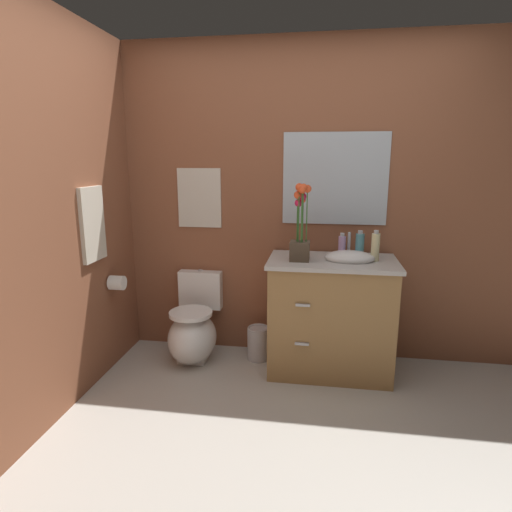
{
  "coord_description": "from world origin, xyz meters",
  "views": [
    {
      "loc": [
        0.19,
        -1.97,
        1.61
      ],
      "look_at": [
        -0.28,
        1.08,
        0.9
      ],
      "focal_mm": 30.03,
      "sensor_mm": 36.0,
      "label": 1
    }
  ],
  "objects": [
    {
      "name": "flower_vase",
      "position": [
        0.04,
        1.07,
        1.09
      ],
      "size": [
        0.14,
        0.14,
        0.56
      ],
      "color": "#4C3D2D",
      "rests_on": "vanity_cabinet"
    },
    {
      "name": "wall_mirror",
      "position": [
        0.28,
        1.42,
        1.45
      ],
      "size": [
        0.8,
        0.01,
        0.7
      ],
      "primitive_type": "cube",
      "color": "#B2BCC6"
    },
    {
      "name": "lotion_bottle",
      "position": [
        0.48,
        1.26,
        0.97
      ],
      "size": [
        0.07,
        0.07,
        0.2
      ],
      "color": "teal",
      "rests_on": "vanity_cabinet"
    },
    {
      "name": "wall_left",
      "position": [
        -1.43,
        0.43,
        1.25
      ],
      "size": [
        0.05,
        4.0,
        2.5
      ],
      "primitive_type": "cube",
      "color": "brown",
      "rests_on": "ground_plane"
    },
    {
      "name": "toilet_paper_roll",
      "position": [
        -1.33,
        0.96,
        0.68
      ],
      "size": [
        0.11,
        0.11,
        0.11
      ],
      "primitive_type": "cylinder",
      "rotation": [
        0.0,
        1.57,
        0.0
      ],
      "color": "white"
    },
    {
      "name": "vanity_cabinet",
      "position": [
        0.29,
        1.13,
        0.45
      ],
      "size": [
        0.94,
        0.56,
        1.06
      ],
      "color": "#9E7242",
      "rests_on": "ground_plane"
    },
    {
      "name": "soap_bottle",
      "position": [
        0.58,
        1.14,
        0.98
      ],
      "size": [
        0.06,
        0.06,
        0.22
      ],
      "color": "beige",
      "rests_on": "vanity_cabinet"
    },
    {
      "name": "ground_plane",
      "position": [
        0.0,
        0.0,
        0.0
      ],
      "size": [
        9.35,
        9.35,
        0.0
      ],
      "primitive_type": "plane",
      "color": "#B2ADA3"
    },
    {
      "name": "wall_poster",
      "position": [
        -0.8,
        1.42,
        1.29
      ],
      "size": [
        0.36,
        0.01,
        0.48
      ],
      "primitive_type": "cube",
      "color": "beige"
    },
    {
      "name": "toilet",
      "position": [
        -0.8,
        1.15,
        0.24
      ],
      "size": [
        0.38,
        0.59,
        0.69
      ],
      "color": "white",
      "rests_on": "ground_plane"
    },
    {
      "name": "trash_bin",
      "position": [
        -0.28,
        1.23,
        0.14
      ],
      "size": [
        0.18,
        0.18,
        0.27
      ],
      "color": "#B7B7BC",
      "rests_on": "ground_plane"
    },
    {
      "name": "hanging_towel",
      "position": [
        -1.39,
        0.78,
        1.16
      ],
      "size": [
        0.03,
        0.28,
        0.52
      ],
      "primitive_type": "cube",
      "color": "beige"
    },
    {
      "name": "wall_back",
      "position": [
        0.2,
        1.45,
        1.25
      ],
      "size": [
        4.36,
        0.05,
        2.5
      ],
      "primitive_type": "cube",
      "color": "brown",
      "rests_on": "ground_plane"
    },
    {
      "name": "hand_wash_bottle",
      "position": [
        0.35,
        1.25,
        0.96
      ],
      "size": [
        0.06,
        0.06,
        0.18
      ],
      "color": "#B28CBF",
      "rests_on": "vanity_cabinet"
    }
  ]
}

